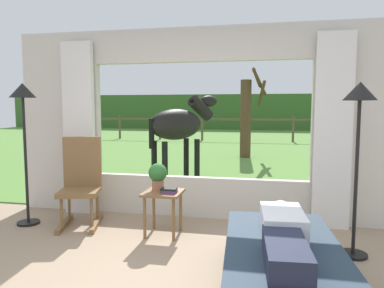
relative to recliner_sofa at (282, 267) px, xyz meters
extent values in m
cube|color=beige|center=(-3.07, 1.92, 1.06)|extent=(1.15, 0.12, 2.55)
cube|color=beige|center=(0.98, 1.92, 1.06)|extent=(1.15, 0.12, 2.55)
cube|color=beige|center=(-1.04, 1.92, 0.06)|extent=(2.90, 0.12, 0.55)
cube|color=beige|center=(-1.04, 1.92, 2.11)|extent=(2.90, 0.12, 0.45)
cube|color=silver|center=(-2.73, 1.78, 0.98)|extent=(0.44, 0.10, 2.40)
cube|color=silver|center=(0.65, 1.78, 0.98)|extent=(0.44, 0.10, 2.40)
cube|color=#568438|center=(-1.04, 12.82, -0.21)|extent=(36.00, 21.68, 0.02)
cube|color=#386028|center=(-1.04, 22.66, 0.98)|extent=(36.00, 2.00, 2.40)
cube|color=black|center=(0.00, 0.00, -0.10)|extent=(0.93, 1.62, 0.24)
cube|color=#233342|center=(0.00, 0.00, 0.11)|extent=(1.02, 1.76, 0.18)
cube|color=silver|center=(0.00, 0.15, 0.31)|extent=(0.38, 0.62, 0.22)
cube|color=#1E2338|center=(0.00, -0.45, 0.29)|extent=(0.33, 0.70, 0.18)
sphere|color=tan|center=(0.00, 0.54, 0.31)|extent=(0.20, 0.20, 0.20)
cube|color=brown|center=(-2.44, 1.21, 0.22)|extent=(0.59, 0.59, 0.06)
cube|color=brown|center=(-2.49, 1.41, 0.56)|extent=(0.48, 0.19, 0.68)
cube|color=brown|center=(-2.63, 1.15, -0.19)|extent=(0.25, 0.67, 0.06)
cube|color=brown|center=(-2.24, 1.26, -0.19)|extent=(0.25, 0.67, 0.06)
cylinder|color=brown|center=(-2.56, 0.98, 0.02)|extent=(0.04, 0.04, 0.38)
cylinder|color=brown|center=(-2.21, 1.08, 0.02)|extent=(0.04, 0.04, 0.38)
cylinder|color=brown|center=(-2.66, 1.33, 0.02)|extent=(0.04, 0.04, 0.38)
cylinder|color=brown|center=(-2.31, 1.43, 0.02)|extent=(0.04, 0.04, 0.38)
cube|color=brown|center=(-1.32, 1.12, 0.29)|extent=(0.44, 0.44, 0.03)
cylinder|color=brown|center=(-1.49, 0.95, 0.03)|extent=(0.04, 0.04, 0.49)
cylinder|color=brown|center=(-1.15, 0.95, 0.03)|extent=(0.04, 0.04, 0.49)
cylinder|color=brown|center=(-1.49, 1.29, 0.03)|extent=(0.04, 0.04, 0.49)
cylinder|color=brown|center=(-1.15, 1.29, 0.03)|extent=(0.04, 0.04, 0.49)
cylinder|color=#9E6042|center=(-1.40, 1.18, 0.36)|extent=(0.14, 0.14, 0.12)
sphere|color=#2D6B2D|center=(-1.40, 1.18, 0.51)|extent=(0.22, 0.22, 0.22)
cube|color=#59336B|center=(-1.22, 1.05, 0.32)|extent=(0.17, 0.13, 0.03)
cube|color=black|center=(-1.23, 1.06, 0.35)|extent=(0.18, 0.13, 0.02)
cylinder|color=black|center=(-3.14, 1.15, -0.20)|extent=(0.28, 0.28, 0.03)
cylinder|color=black|center=(-3.14, 1.15, 0.59)|extent=(0.04, 0.04, 1.62)
cone|color=black|center=(-3.14, 1.15, 1.49)|extent=(0.32, 0.32, 0.18)
cylinder|color=black|center=(0.73, 0.91, -0.20)|extent=(0.28, 0.28, 0.03)
cylinder|color=black|center=(0.73, 0.91, 0.56)|extent=(0.04, 0.04, 1.57)
cone|color=black|center=(0.73, 0.91, 1.44)|extent=(0.32, 0.32, 0.18)
ellipsoid|color=black|center=(-1.89, 3.98, 0.95)|extent=(1.16, 1.34, 0.60)
cylinder|color=black|center=(-1.50, 4.54, 1.26)|extent=(0.55, 0.64, 0.53)
ellipsoid|color=black|center=(-1.37, 4.74, 1.41)|extent=(0.44, 0.51, 0.24)
cube|color=black|center=(-1.55, 4.47, 1.29)|extent=(0.31, 0.40, 0.32)
cylinder|color=black|center=(-2.22, 3.48, 0.80)|extent=(0.14, 0.14, 0.55)
cylinder|color=black|center=(-1.78, 4.41, 0.23)|extent=(0.11, 0.11, 0.85)
cylinder|color=black|center=(-1.52, 4.23, 0.23)|extent=(0.11, 0.11, 0.85)
cylinder|color=black|center=(-2.25, 3.72, 0.23)|extent=(0.11, 0.11, 0.85)
cylinder|color=black|center=(-1.99, 3.54, 0.23)|extent=(0.11, 0.11, 0.85)
cylinder|color=#4C3823|center=(-0.78, 8.00, 0.95)|extent=(0.32, 0.32, 2.29)
cylinder|color=#47331E|center=(-0.46, 7.93, 2.14)|extent=(0.26, 0.85, 0.51)
cylinder|color=#47331E|center=(-0.38, 7.87, 2.00)|extent=(0.42, 1.02, 0.71)
cylinder|color=#47331E|center=(-0.32, 8.06, 1.69)|extent=(0.26, 1.19, 0.70)
cylinder|color=brown|center=(-9.04, 13.38, 0.35)|extent=(0.10, 0.10, 1.10)
cylinder|color=brown|center=(-7.04, 13.38, 0.35)|extent=(0.10, 0.10, 1.10)
cylinder|color=brown|center=(-5.04, 13.38, 0.35)|extent=(0.10, 0.10, 1.10)
cylinder|color=brown|center=(-3.04, 13.38, 0.35)|extent=(0.10, 0.10, 1.10)
cylinder|color=brown|center=(-1.04, 13.38, 0.35)|extent=(0.10, 0.10, 1.10)
cylinder|color=brown|center=(0.96, 13.38, 0.35)|extent=(0.10, 0.10, 1.10)
cylinder|color=brown|center=(2.96, 13.38, 0.35)|extent=(0.10, 0.10, 1.10)
cube|color=brown|center=(-1.04, 13.38, 0.75)|extent=(16.00, 0.06, 0.08)
camera|label=1|loc=(-0.14, -2.90, 1.28)|focal=34.05mm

